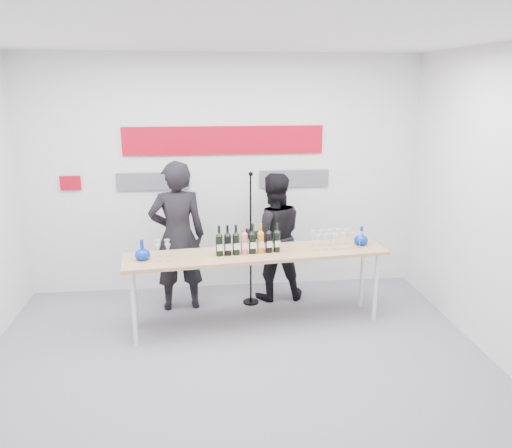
% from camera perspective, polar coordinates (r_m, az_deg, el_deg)
% --- Properties ---
extents(ground, '(5.00, 5.00, 0.00)m').
position_cam_1_polar(ground, '(5.04, -2.11, -15.70)').
color(ground, slate).
rests_on(ground, ground).
extents(back_wall, '(5.00, 0.04, 3.00)m').
position_cam_1_polar(back_wall, '(6.40, -3.63, 5.54)').
color(back_wall, silver).
rests_on(back_wall, ground).
extents(signage, '(3.38, 0.02, 0.79)m').
position_cam_1_polar(signage, '(6.32, -4.17, 8.21)').
color(signage, '#A90719').
rests_on(signage, back_wall).
extents(tasting_table, '(2.90, 0.85, 0.86)m').
position_cam_1_polar(tasting_table, '(5.46, 0.12, -3.89)').
color(tasting_table, tan).
rests_on(tasting_table, ground).
extents(wine_bottles, '(0.71, 0.14, 0.33)m').
position_cam_1_polar(wine_bottles, '(5.35, -0.88, -1.72)').
color(wine_bottles, black).
rests_on(wine_bottles, tasting_table).
extents(decanter_left, '(0.16, 0.16, 0.21)m').
position_cam_1_polar(decanter_left, '(5.31, -12.88, -2.89)').
color(decanter_left, '#082B9F').
rests_on(decanter_left, tasting_table).
extents(decanter_right, '(0.16, 0.16, 0.21)m').
position_cam_1_polar(decanter_right, '(5.79, 11.94, -1.30)').
color(decanter_right, '#082B9F').
rests_on(decanter_right, tasting_table).
extents(glasses_left, '(0.18, 0.23, 0.18)m').
position_cam_1_polar(glasses_left, '(5.30, -10.61, -2.98)').
color(glasses_left, silver).
rests_on(glasses_left, tasting_table).
extents(glasses_right, '(0.58, 0.26, 0.18)m').
position_cam_1_polar(glasses_right, '(5.65, 8.95, -1.74)').
color(glasses_right, silver).
rests_on(glasses_right, tasting_table).
extents(presenter_left, '(0.70, 0.51, 1.80)m').
position_cam_1_polar(presenter_left, '(5.92, -8.95, -1.43)').
color(presenter_left, black).
rests_on(presenter_left, ground).
extents(presenter_right, '(0.80, 0.63, 1.60)m').
position_cam_1_polar(presenter_right, '(6.18, 1.96, -1.49)').
color(presenter_right, black).
rests_on(presenter_right, ground).
extents(mic_stand, '(0.19, 0.19, 1.65)m').
position_cam_1_polar(mic_stand, '(6.09, -0.60, -4.67)').
color(mic_stand, black).
rests_on(mic_stand, ground).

